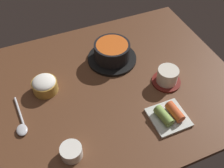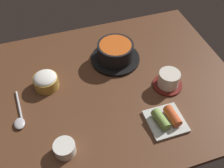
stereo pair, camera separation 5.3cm
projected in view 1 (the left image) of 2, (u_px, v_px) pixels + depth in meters
dining_table at (105, 89)px, 100.33cm from camera, size 100.00×76.00×2.00cm
stone_pot at (112, 53)px, 106.77cm from camera, size 19.97×19.97×7.99cm
rice_bowl at (45, 85)px, 96.35cm from camera, size 9.23×9.23×6.03cm
tea_cup_with_saucer at (167, 77)px, 98.94cm from camera, size 10.99×10.99×6.58cm
kimchi_plate at (169, 116)px, 89.13cm from camera, size 12.23×12.23×4.22cm
side_bowl_near at (71, 151)px, 79.78cm from camera, size 6.74×6.74×4.00cm
spoon at (21, 124)px, 87.91cm from camera, size 3.60×17.27×1.35cm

